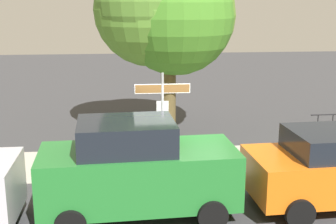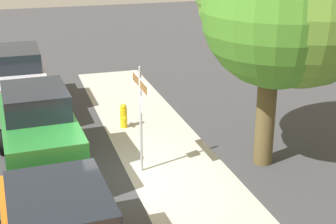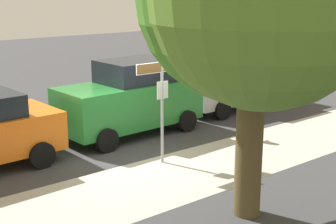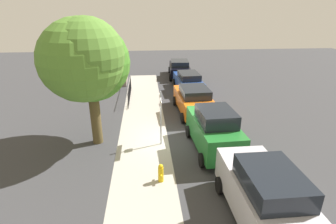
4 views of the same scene
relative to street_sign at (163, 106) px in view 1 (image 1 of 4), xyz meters
The scene contains 6 objects.
ground_plane 1.99m from the street_sign, 41.05° to the right, with size 60.00×60.00×0.00m, color #38383A.
sidewalk_strip 3.23m from the street_sign, 20.06° to the left, with size 24.00×2.60×0.00m, color #AAA599.
street_sign is the anchor object (origin of this frame).
shade_tree 4.17m from the street_sign, 83.47° to the left, with size 4.73×4.32×6.20m.
car_green 2.72m from the street_sign, 107.59° to the right, with size 4.30×2.15×2.16m.
fire_hydrant 3.44m from the street_sign, behind, with size 0.42×0.22×0.78m.
Camera 1 is at (-1.49, -11.35, 4.61)m, focal length 48.76 mm.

